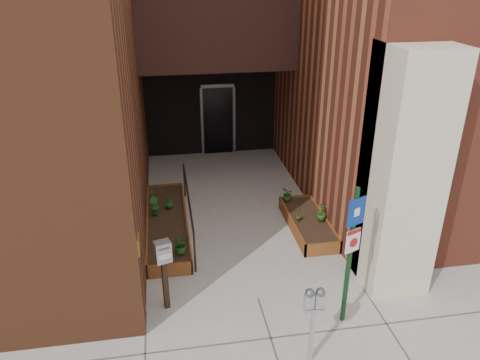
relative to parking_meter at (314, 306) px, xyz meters
name	(u,v)px	position (x,y,z in m)	size (l,w,h in m)	color
ground	(258,298)	(-0.49, 1.54, -1.04)	(80.00, 80.00, 0.00)	#9E9991
planter_left	(167,224)	(-2.04, 4.24, -0.91)	(0.90, 3.60, 0.30)	brown
planter_right	(308,224)	(1.11, 3.74, -0.91)	(0.80, 2.20, 0.30)	brown
handrail	(188,200)	(-1.54, 4.19, -0.29)	(0.04, 3.34, 0.90)	black
parking_meter	(314,306)	(0.00, 0.00, 0.00)	(0.30, 0.15, 1.34)	#A5A5A7
sign_post	(352,243)	(0.82, 0.74, 0.50)	(0.32, 0.15, 2.51)	#123317
payment_dropbox	(164,261)	(-2.12, 1.59, -0.07)	(0.31, 0.26, 1.35)	black
shrub_left_a	(181,244)	(-1.79, 2.82, -0.55)	(0.34, 0.34, 0.38)	#1C5518
shrub_left_b	(154,206)	(-2.30, 4.49, -0.54)	(0.22, 0.22, 0.41)	#215F1B
shrub_left_c	(169,201)	(-1.97, 4.74, -0.57)	(0.19, 0.19, 0.34)	#1B5E1B
shrub_left_d	(153,196)	(-2.34, 5.04, -0.56)	(0.19, 0.19, 0.36)	#225D1A
shrub_right_a	(322,212)	(1.36, 3.58, -0.55)	(0.21, 0.21, 0.38)	#265317
shrub_right_b	(299,214)	(0.86, 3.66, -0.58)	(0.17, 0.17, 0.31)	#2C601B
shrub_right_c	(287,194)	(0.86, 4.64, -0.58)	(0.28, 0.28, 0.32)	#23631C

